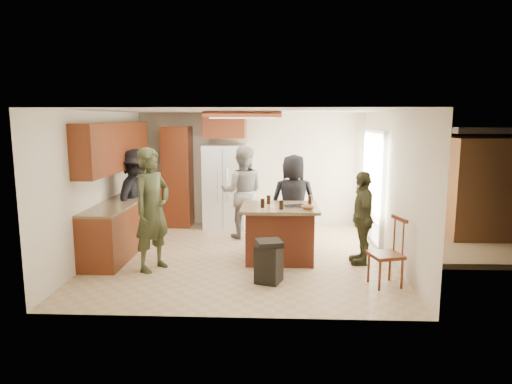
{
  "coord_description": "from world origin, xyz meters",
  "views": [
    {
      "loc": [
        0.56,
        -7.67,
        2.39
      ],
      "look_at": [
        0.23,
        -0.12,
        1.15
      ],
      "focal_mm": 32.0,
      "sensor_mm": 36.0,
      "label": 1
    }
  ],
  "objects_px": {
    "person_behind_right": "(293,201)",
    "refrigerator": "(225,187)",
    "person_behind_left": "(243,192)",
    "person_counter": "(136,198)",
    "kitchen_island": "(279,233)",
    "spindle_chair": "(387,255)",
    "person_front_left": "(152,210)",
    "person_side_right": "(362,218)",
    "trash_bin": "(269,261)"
  },
  "relations": [
    {
      "from": "person_side_right",
      "to": "spindle_chair",
      "type": "xyz_separation_m",
      "value": [
        0.17,
        -1.02,
        -0.31
      ]
    },
    {
      "from": "person_behind_left",
      "to": "refrigerator",
      "type": "height_order",
      "value": "person_behind_left"
    },
    {
      "from": "person_behind_right",
      "to": "refrigerator",
      "type": "distance_m",
      "value": 2.11
    },
    {
      "from": "person_behind_right",
      "to": "kitchen_island",
      "type": "distance_m",
      "value": 0.92
    },
    {
      "from": "refrigerator",
      "to": "trash_bin",
      "type": "height_order",
      "value": "refrigerator"
    },
    {
      "from": "person_behind_left",
      "to": "person_behind_right",
      "type": "xyz_separation_m",
      "value": [
        0.98,
        -0.7,
        -0.05
      ]
    },
    {
      "from": "person_counter",
      "to": "person_behind_left",
      "type": "bearing_deg",
      "value": -65.41
    },
    {
      "from": "person_behind_left",
      "to": "spindle_chair",
      "type": "distance_m",
      "value": 3.47
    },
    {
      "from": "person_behind_left",
      "to": "spindle_chair",
      "type": "height_order",
      "value": "person_behind_left"
    },
    {
      "from": "trash_bin",
      "to": "person_behind_right",
      "type": "bearing_deg",
      "value": 77.28
    },
    {
      "from": "kitchen_island",
      "to": "trash_bin",
      "type": "height_order",
      "value": "kitchen_island"
    },
    {
      "from": "refrigerator",
      "to": "kitchen_island",
      "type": "xyz_separation_m",
      "value": [
        1.18,
        -2.34,
        -0.43
      ]
    },
    {
      "from": "person_behind_left",
      "to": "trash_bin",
      "type": "distance_m",
      "value": 2.68
    },
    {
      "from": "person_behind_right",
      "to": "spindle_chair",
      "type": "distance_m",
      "value": 2.33
    },
    {
      "from": "person_behind_right",
      "to": "trash_bin",
      "type": "xyz_separation_m",
      "value": [
        -0.42,
        -1.85,
        -0.55
      ]
    },
    {
      "from": "person_behind_right",
      "to": "person_counter",
      "type": "bearing_deg",
      "value": -2.13
    },
    {
      "from": "person_side_right",
      "to": "trash_bin",
      "type": "bearing_deg",
      "value": -57.78
    },
    {
      "from": "refrigerator",
      "to": "person_front_left",
      "type": "bearing_deg",
      "value": -105.75
    },
    {
      "from": "person_front_left",
      "to": "spindle_chair",
      "type": "bearing_deg",
      "value": -70.13
    },
    {
      "from": "person_behind_left",
      "to": "kitchen_island",
      "type": "xyz_separation_m",
      "value": [
        0.73,
        -1.49,
        -0.44
      ]
    },
    {
      "from": "person_side_right",
      "to": "trash_bin",
      "type": "xyz_separation_m",
      "value": [
        -1.51,
        -0.97,
        -0.45
      ]
    },
    {
      "from": "person_behind_left",
      "to": "person_behind_right",
      "type": "relative_size",
      "value": 1.06
    },
    {
      "from": "person_front_left",
      "to": "person_side_right",
      "type": "height_order",
      "value": "person_front_left"
    },
    {
      "from": "person_behind_right",
      "to": "person_behind_left",
      "type": "bearing_deg",
      "value": -37.33
    },
    {
      "from": "person_counter",
      "to": "kitchen_island",
      "type": "height_order",
      "value": "person_counter"
    },
    {
      "from": "person_behind_left",
      "to": "person_behind_right",
      "type": "bearing_deg",
      "value": 145.25
    },
    {
      "from": "person_behind_left",
      "to": "kitchen_island",
      "type": "bearing_deg",
      "value": 116.56
    },
    {
      "from": "person_side_right",
      "to": "refrigerator",
      "type": "relative_size",
      "value": 0.85
    },
    {
      "from": "kitchen_island",
      "to": "person_side_right",
      "type": "bearing_deg",
      "value": -3.99
    },
    {
      "from": "person_front_left",
      "to": "person_behind_right",
      "type": "xyz_separation_m",
      "value": [
        2.25,
        1.35,
        -0.1
      ]
    },
    {
      "from": "person_front_left",
      "to": "spindle_chair",
      "type": "xyz_separation_m",
      "value": [
        3.52,
        -0.56,
        -0.51
      ]
    },
    {
      "from": "person_counter",
      "to": "person_front_left",
      "type": "bearing_deg",
      "value": -148.83
    },
    {
      "from": "kitchen_island",
      "to": "person_front_left",
      "type": "bearing_deg",
      "value": -164.37
    },
    {
      "from": "person_behind_left",
      "to": "trash_bin",
      "type": "height_order",
      "value": "person_behind_left"
    },
    {
      "from": "person_behind_right",
      "to": "kitchen_island",
      "type": "height_order",
      "value": "person_behind_right"
    },
    {
      "from": "person_side_right",
      "to": "kitchen_island",
      "type": "relative_size",
      "value": 1.2
    },
    {
      "from": "person_behind_left",
      "to": "spindle_chair",
      "type": "relative_size",
      "value": 1.85
    },
    {
      "from": "refrigerator",
      "to": "kitchen_island",
      "type": "relative_size",
      "value": 1.41
    },
    {
      "from": "person_counter",
      "to": "spindle_chair",
      "type": "distance_m",
      "value": 4.63
    },
    {
      "from": "spindle_chair",
      "to": "person_behind_right",
      "type": "bearing_deg",
      "value": 123.59
    },
    {
      "from": "person_counter",
      "to": "spindle_chair",
      "type": "bearing_deg",
      "value": -109.6
    },
    {
      "from": "person_front_left",
      "to": "person_counter",
      "type": "distance_m",
      "value": 1.51
    },
    {
      "from": "person_front_left",
      "to": "person_counter",
      "type": "bearing_deg",
      "value": 55.07
    },
    {
      "from": "person_counter",
      "to": "refrigerator",
      "type": "relative_size",
      "value": 1.01
    },
    {
      "from": "person_behind_left",
      "to": "person_counter",
      "type": "height_order",
      "value": "person_behind_left"
    },
    {
      "from": "person_front_left",
      "to": "refrigerator",
      "type": "distance_m",
      "value": 3.01
    },
    {
      "from": "person_behind_right",
      "to": "trash_bin",
      "type": "relative_size",
      "value": 2.75
    },
    {
      "from": "person_side_right",
      "to": "kitchen_island",
      "type": "xyz_separation_m",
      "value": [
        -1.35,
        0.09,
        -0.29
      ]
    },
    {
      "from": "refrigerator",
      "to": "trash_bin",
      "type": "bearing_deg",
      "value": -73.34
    },
    {
      "from": "person_front_left",
      "to": "person_counter",
      "type": "relative_size",
      "value": 1.06
    }
  ]
}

